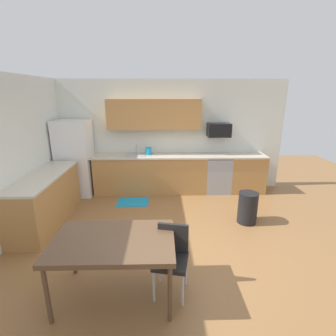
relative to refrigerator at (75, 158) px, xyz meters
The scene contains 18 objects.
ground_plane 3.24m from the refrigerator, 45.52° to the right, with size 12.00×12.00×0.00m, color olive.
wall_back 2.27m from the refrigerator, 11.16° to the left, with size 5.80×0.10×2.70m, color silver.
cabinet_run_back 1.84m from the refrigerator, ahead, with size 2.71×0.60×0.90m, color #AD7A42.
cabinet_run_back_right 4.18m from the refrigerator, ahead, with size 0.84×0.60×0.90m, color #AD7A42.
cabinet_run_left 1.49m from the refrigerator, 94.83° to the right, with size 0.60×2.00×0.90m, color #AD7A42.
countertop_back 2.18m from the refrigerator, ahead, with size 4.80×0.64×0.04m, color beige.
countertop_left 1.43m from the refrigerator, 94.83° to the right, with size 0.64×2.00×0.04m, color beige.
upper_cabinets_back 2.14m from the refrigerator, ahead, with size 2.20×0.34×0.70m, color #AD7A42.
refrigerator is the anchor object (origin of this frame).
oven_range 3.46m from the refrigerator, ahead, with size 0.60×0.60×0.91m.
microwave 3.50m from the refrigerator, ahead, with size 0.54×0.36×0.32m, color black.
sink_basin 1.44m from the refrigerator, ahead, with size 0.48×0.40×0.14m, color #A5A8AD.
sink_faucet 1.46m from the refrigerator, 10.28° to the left, with size 0.02×0.02×0.24m, color #B2B5BA.
dining_table 3.61m from the refrigerator, 65.36° to the right, with size 1.40×0.90×0.77m.
chair_near_table 3.89m from the refrigerator, 55.78° to the right, with size 0.47×0.47×0.85m.
trash_bin 4.03m from the refrigerator, 22.65° to the right, with size 0.36×0.36×0.60m, color black.
floor_mat 1.75m from the refrigerator, 22.18° to the right, with size 0.70×0.50×0.01m, color #198CBF.
kettle 1.75m from the refrigerator, ahead, with size 0.14×0.14×0.20m, color #198CBF.
Camera 1 is at (-0.10, -3.59, 2.38)m, focal length 26.76 mm.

